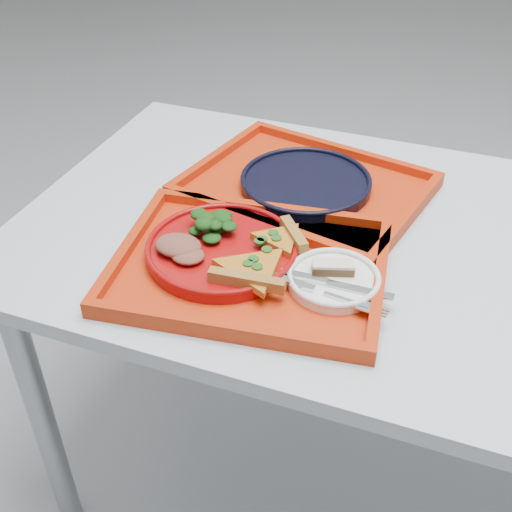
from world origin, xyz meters
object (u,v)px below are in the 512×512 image
dinner_plate (222,251)px  dessert_bar (333,267)px  navy_plate (306,184)px  tray_far (305,190)px  tray_main (250,268)px

dinner_plate → dessert_bar: size_ratio=3.54×
dinner_plate → navy_plate: (0.07, 0.27, -0.00)m
tray_far → tray_main: bearing=-80.5°
navy_plate → tray_far: bearing=0.0°
dinner_plate → navy_plate: size_ratio=1.00×
tray_main → tray_far: same height
dinner_plate → navy_plate: bearing=75.7°
dinner_plate → tray_far: bearing=75.7°
tray_main → navy_plate: (0.01, 0.28, 0.01)m
navy_plate → dessert_bar: (0.13, -0.26, 0.02)m
tray_far → dessert_bar: bearing=-52.3°
tray_far → dessert_bar: dessert_bar is taller
dinner_plate → navy_plate: 0.28m
tray_far → dinner_plate: size_ratio=1.73×
tray_far → navy_plate: (-0.00, 0.00, 0.01)m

